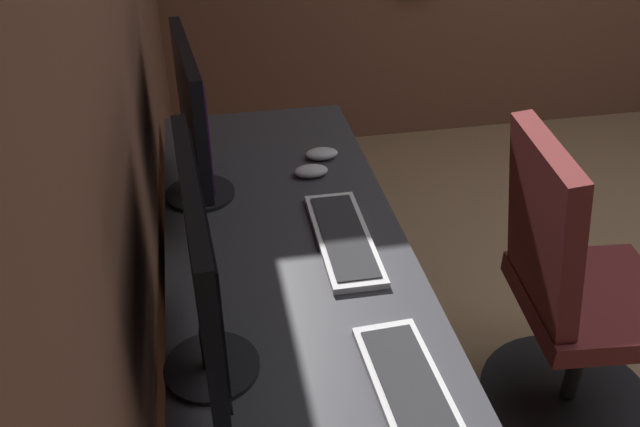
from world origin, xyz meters
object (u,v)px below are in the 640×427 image
keyboard_main (414,397)px  keyboard_spare (344,238)px  drawer_pedestal (275,319)px  monitor_secondary (192,115)px  monitor_primary (201,269)px  mouse_main (311,171)px  mouse_spare (322,154)px  office_chair (570,304)px

keyboard_main → keyboard_spare: 0.55m
drawer_pedestal → monitor_secondary: size_ratio=1.44×
keyboard_main → monitor_primary: bearing=67.2°
drawer_pedestal → keyboard_main: bearing=-164.5°
monitor_secondary → keyboard_spare: size_ratio=1.15×
keyboard_main → keyboard_spare: size_ratio=1.01×
keyboard_main → monitor_secondary: bearing=23.9°
mouse_main → keyboard_spare: bearing=-176.1°
mouse_spare → office_chair: office_chair is taller
monitor_primary → office_chair: monitor_primary is taller
keyboard_spare → office_chair: 0.74m
drawer_pedestal → monitor_secondary: bearing=50.9°
drawer_pedestal → office_chair: bearing=-104.5°
keyboard_spare → keyboard_main: bearing=-178.0°
monitor_secondary → keyboard_main: 0.96m
drawer_pedestal → office_chair: 0.89m
keyboard_spare → drawer_pedestal: bearing=49.0°
monitor_secondary → mouse_main: 0.42m
mouse_main → keyboard_main: bearing=-177.2°
monitor_primary → keyboard_main: size_ratio=1.23×
monitor_secondary → office_chair: (-0.37, -1.03, -0.53)m
keyboard_spare → monitor_secondary: bearing=50.0°
mouse_main → mouse_spare: bearing=-27.6°
drawer_pedestal → monitor_primary: (-0.54, 0.19, 0.65)m
monitor_primary → mouse_spare: size_ratio=5.04×
keyboard_main → office_chair: (0.48, -0.66, -0.28)m
office_chair → drawer_pedestal: bearing=75.5°
monitor_secondary → keyboard_main: size_ratio=1.14×
mouse_main → drawer_pedestal: bearing=142.5°
monitor_secondary → keyboard_main: (-0.85, -0.38, -0.25)m
monitor_secondary → office_chair: 1.22m
drawer_pedestal → keyboard_spare: size_ratio=1.65×
mouse_spare → monitor_primary: bearing=154.9°
mouse_spare → drawer_pedestal: bearing=145.6°
office_chair → keyboard_spare: bearing=84.3°
monitor_secondary → keyboard_spare: monitor_secondary is taller
keyboard_spare → mouse_main: 0.35m
keyboard_main → office_chair: bearing=-53.6°
mouse_main → monitor_secondary: bearing=98.3°
drawer_pedestal → office_chair: size_ratio=0.72×
monitor_secondary → mouse_main: monitor_secondary is taller
keyboard_spare → mouse_main: bearing=3.9°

